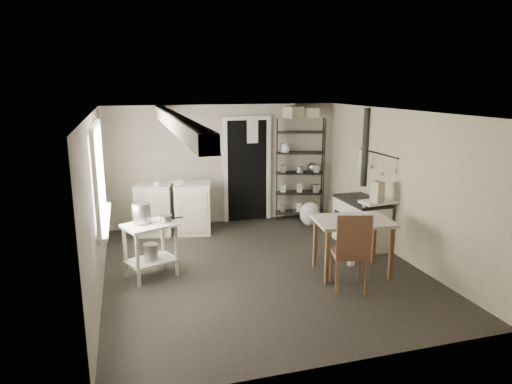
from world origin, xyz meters
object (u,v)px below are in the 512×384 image
object	(u,v)px
chair	(350,255)
flour_sack	(310,214)
shelf_rack	(300,172)
base_cabinets	(174,208)
work_table	(352,248)
stove	(361,220)
prep_table	(151,250)
stockpot	(142,213)

from	to	relation	value
chair	flour_sack	bearing A→B (deg)	93.44
shelf_rack	flour_sack	size ratio (longest dim) A/B	4.30
base_cabinets	flour_sack	xyz separation A→B (m)	(2.56, -0.32, -0.22)
work_table	shelf_rack	bearing A→B (deg)	83.90
stove	work_table	world-z (taller)	stove
stove	prep_table	bearing A→B (deg)	-175.38
stove	chair	bearing A→B (deg)	-124.74
flour_sack	stove	bearing A→B (deg)	-72.21
chair	shelf_rack	bearing A→B (deg)	95.55
prep_table	chair	size ratio (longest dim) A/B	0.73
prep_table	base_cabinets	bearing A→B (deg)	74.61
stockpot	chair	size ratio (longest dim) A/B	0.25
shelf_rack	chair	world-z (taller)	shelf_rack
chair	work_table	bearing A→B (deg)	74.01
prep_table	chair	distance (m)	2.74
stove	flour_sack	world-z (taller)	stove
prep_table	flour_sack	world-z (taller)	prep_table
base_cabinets	shelf_rack	distance (m)	2.61
prep_table	work_table	bearing A→B (deg)	-13.70
stove	work_table	bearing A→B (deg)	-125.56
stove	chair	size ratio (longest dim) A/B	0.94
stockpot	shelf_rack	bearing A→B (deg)	33.58
prep_table	base_cabinets	distance (m)	1.99
chair	base_cabinets	bearing A→B (deg)	138.48
stockpot	shelf_rack	xyz separation A→B (m)	(3.18, 2.11, 0.01)
stove	work_table	xyz separation A→B (m)	(-0.71, -1.03, -0.06)
stockpot	stove	xyz separation A→B (m)	(3.58, 0.31, -0.50)
shelf_rack	work_table	distance (m)	2.91
work_table	prep_table	bearing A→B (deg)	166.30
stockpot	base_cabinets	xyz separation A→B (m)	(0.62, 1.86, -0.48)
chair	prep_table	bearing A→B (deg)	171.20
shelf_rack	chair	bearing A→B (deg)	-81.70
stove	work_table	distance (m)	1.25
shelf_rack	base_cabinets	bearing A→B (deg)	-156.12
work_table	flour_sack	xyz separation A→B (m)	(0.31, 2.27, -0.14)
prep_table	flour_sack	xyz separation A→B (m)	(3.09, 1.60, -0.16)
work_table	flour_sack	distance (m)	2.30
stockpot	flour_sack	bearing A→B (deg)	25.90
stove	chair	xyz separation A→B (m)	(-0.99, -1.49, 0.05)
prep_table	stockpot	size ratio (longest dim) A/B	2.96
base_cabinets	stockpot	bearing A→B (deg)	-97.23
stockpot	base_cabinets	bearing A→B (deg)	71.48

